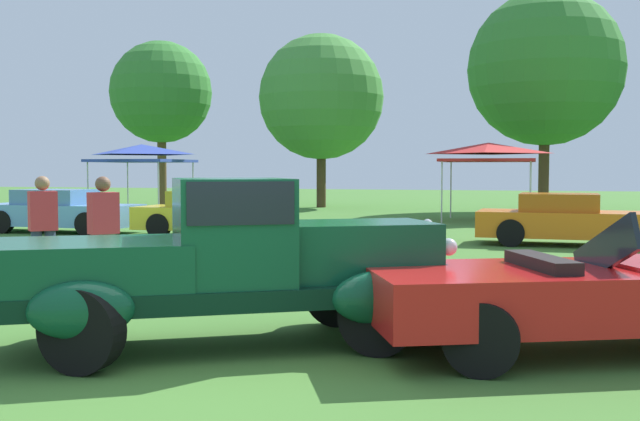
# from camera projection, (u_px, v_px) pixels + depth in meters

# --- Properties ---
(ground_plane) EXTENTS (120.00, 120.00, 0.00)m
(ground_plane) POSITION_uv_depth(u_px,v_px,m) (207.00, 357.00, 7.32)
(ground_plane) COLOR #42752D
(feature_pickup_truck) EXTENTS (4.68, 3.52, 1.70)m
(feature_pickup_truck) POSITION_uv_depth(u_px,v_px,m) (223.00, 261.00, 7.71)
(feature_pickup_truck) COLOR black
(feature_pickup_truck) RESTS_ON ground_plane
(neighbor_convertible) EXTENTS (4.61, 3.27, 1.40)m
(neighbor_convertible) POSITION_uv_depth(u_px,v_px,m) (592.00, 293.00, 7.55)
(neighbor_convertible) COLOR red
(neighbor_convertible) RESTS_ON ground_plane
(show_car_skyblue) EXTENTS (4.56, 1.81, 1.22)m
(show_car_skyblue) POSITION_uv_depth(u_px,v_px,m) (59.00, 211.00, 21.76)
(show_car_skyblue) COLOR #669EDB
(show_car_skyblue) RESTS_ON ground_plane
(show_car_yellow) EXTENTS (4.09, 1.74, 1.22)m
(show_car_yellow) POSITION_uv_depth(u_px,v_px,m) (212.00, 214.00, 20.38)
(show_car_yellow) COLOR yellow
(show_car_yellow) RESTS_ON ground_plane
(show_car_orange) EXTENTS (4.11, 1.85, 1.22)m
(show_car_orange) POSITION_uv_depth(u_px,v_px,m) (564.00, 220.00, 18.08)
(show_car_orange) COLOR orange
(show_car_orange) RESTS_ON ground_plane
(spectator_near_truck) EXTENTS (0.43, 0.46, 1.69)m
(spectator_near_truck) POSITION_uv_depth(u_px,v_px,m) (104.00, 230.00, 11.09)
(spectator_near_truck) COLOR #7F7056
(spectator_near_truck) RESTS_ON ground_plane
(spectator_between_cars) EXTENTS (0.45, 0.45, 1.69)m
(spectator_between_cars) POSITION_uv_depth(u_px,v_px,m) (43.00, 227.00, 11.67)
(spectator_between_cars) COLOR #283351
(spectator_between_cars) RESTS_ON ground_plane
(canopy_tent_left_field) EXTENTS (3.10, 3.10, 2.71)m
(canopy_tent_left_field) POSITION_uv_depth(u_px,v_px,m) (142.00, 152.00, 28.24)
(canopy_tent_left_field) COLOR #B7B7BC
(canopy_tent_left_field) RESTS_ON ground_plane
(canopy_tent_center_field) EXTENTS (3.16, 3.16, 2.71)m
(canopy_tent_center_field) POSITION_uv_depth(u_px,v_px,m) (488.00, 151.00, 26.48)
(canopy_tent_center_field) COLOR #B7B7BC
(canopy_tent_center_field) RESTS_ON ground_plane
(treeline_far_left) EXTENTS (5.01, 5.01, 8.10)m
(treeline_far_left) POSITION_uv_depth(u_px,v_px,m) (161.00, 93.00, 37.88)
(treeline_far_left) COLOR brown
(treeline_far_left) RESTS_ON ground_plane
(treeline_mid_left) EXTENTS (5.86, 5.86, 8.10)m
(treeline_mid_left) POSITION_uv_depth(u_px,v_px,m) (321.00, 97.00, 35.94)
(treeline_mid_left) COLOR #47331E
(treeline_mid_left) RESTS_ON ground_plane
(treeline_center) EXTENTS (6.46, 6.46, 9.23)m
(treeline_center) POSITION_uv_depth(u_px,v_px,m) (545.00, 69.00, 32.09)
(treeline_center) COLOR #47331E
(treeline_center) RESTS_ON ground_plane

